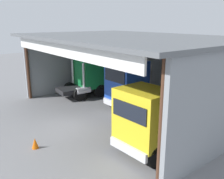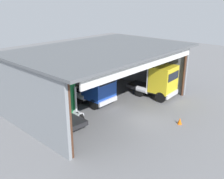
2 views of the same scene
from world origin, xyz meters
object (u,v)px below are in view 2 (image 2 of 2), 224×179
(traffic_cone, at_px, (180,121))
(truck_green_left_bay, at_px, (58,103))
(tool_cart, at_px, (95,85))
(truck_blue_center_left_bay, at_px, (97,85))
(truck_yellow_center_bay, at_px, (160,81))
(oil_drum, at_px, (90,86))

(traffic_cone, bearing_deg, truck_green_left_bay, 131.29)
(truck_green_left_bay, bearing_deg, traffic_cone, -44.40)
(tool_cart, bearing_deg, traffic_cone, -95.64)
(truck_blue_center_left_bay, distance_m, traffic_cone, 8.18)
(truck_green_left_bay, xyz_separation_m, tool_cart, (7.52, 3.67, -1.27))
(truck_yellow_center_bay, height_order, oil_drum, truck_yellow_center_bay)
(truck_green_left_bay, xyz_separation_m, truck_yellow_center_bay, (10.29, -2.92, -0.03))
(truck_green_left_bay, bearing_deg, tool_cart, 30.29)
(truck_green_left_bay, relative_size, truck_yellow_center_bay, 0.83)
(truck_blue_center_left_bay, bearing_deg, truck_green_left_bay, 5.36)
(truck_blue_center_left_bay, distance_m, truck_yellow_center_bay, 6.44)
(oil_drum, bearing_deg, truck_yellow_center_bay, -65.41)
(traffic_cone, bearing_deg, tool_cart, 84.36)
(tool_cart, bearing_deg, oil_drum, 140.49)
(truck_green_left_bay, bearing_deg, oil_drum, 33.56)
(truck_blue_center_left_bay, xyz_separation_m, tool_cart, (2.68, 3.14, -1.43))
(truck_yellow_center_bay, bearing_deg, traffic_cone, 45.81)
(truck_yellow_center_bay, bearing_deg, truck_blue_center_left_bay, -35.36)
(tool_cart, bearing_deg, truck_green_left_bay, -154.02)
(truck_blue_center_left_bay, bearing_deg, truck_yellow_center_bay, 146.92)
(truck_green_left_bay, height_order, oil_drum, truck_green_left_bay)
(truck_yellow_center_bay, xyz_separation_m, oil_drum, (-3.16, 6.91, -1.27))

